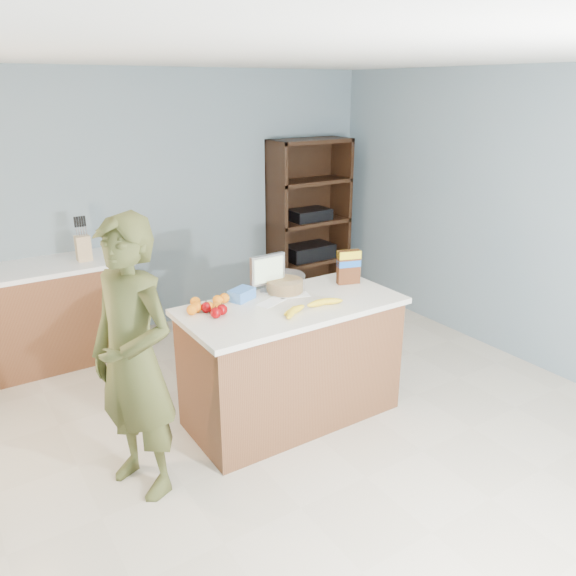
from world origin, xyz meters
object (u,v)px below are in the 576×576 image
tv (268,271)px  cereal_box (349,264)px  shelving_unit (307,224)px  person (134,360)px  counter_peninsula (292,366)px

tv → cereal_box: tv is taller
tv → shelving_unit: bearing=48.2°
shelving_unit → tv: (-1.57, -1.75, 0.19)m
person → shelving_unit: bearing=106.6°
counter_peninsula → cereal_box: cereal_box is taller
cereal_box → tv: bearing=163.7°
counter_peninsula → cereal_box: (0.60, 0.12, 0.64)m
shelving_unit → cereal_box: bearing=-116.3°
counter_peninsula → tv: size_ratio=5.53×
person → cereal_box: (1.78, 0.26, 0.20)m
tv → cereal_box: 0.64m
person → cereal_box: size_ratio=6.51×
person → tv: (1.17, 0.44, 0.21)m
shelving_unit → person: bearing=-141.3°
shelving_unit → person: size_ratio=1.06×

